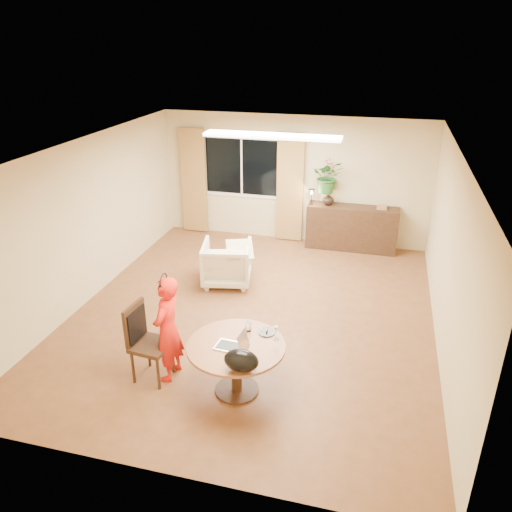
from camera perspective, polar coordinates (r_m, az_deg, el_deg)
The scene contains 24 objects.
floor at distance 7.94m, azimuth -0.35°, elevation -6.58°, with size 6.50×6.50×0.00m, color brown.
ceiling at distance 6.97m, azimuth -0.40°, elevation 12.08°, with size 6.50×6.50×0.00m, color white.
wall_back at distance 10.37m, azimuth 4.31°, elevation 8.70°, with size 5.50×5.50×0.00m, color tan.
wall_left at distance 8.45m, azimuth -18.74°, elevation 3.79°, with size 6.50×6.50×0.00m, color tan.
wall_right at distance 7.21m, azimuth 21.24°, elevation -0.09°, with size 6.50×6.50×0.00m, color tan.
window at distance 10.54m, azimuth -1.65°, elevation 10.15°, with size 1.70×0.03×1.30m.
curtain_left at distance 10.90m, azimuth -7.11°, elevation 8.51°, with size 0.55×0.08×2.25m, color brown.
curtain_right at distance 10.33m, azimuth 3.91°, elevation 7.76°, with size 0.55×0.08×2.25m, color brown.
ceiling_panel at distance 8.12m, azimuth 1.85°, elevation 13.56°, with size 2.20×0.35×0.05m, color white.
dining_table at distance 6.10m, azimuth -2.27°, elevation -11.23°, with size 1.19×1.19×0.68m.
dining_chair at distance 6.46m, azimuth -11.87°, elevation -9.75°, with size 0.49×0.45×1.03m, color black, non-canonical shape.
child at distance 6.35m, azimuth -10.05°, elevation -8.22°, with size 0.34×0.51×1.41m, color red.
laptop at distance 5.92m, azimuth -3.00°, elevation -9.37°, with size 0.37×0.24×0.24m, color #B7B7BC, non-canonical shape.
tumbler at distance 6.24m, azimuth -0.91°, elevation -8.11°, with size 0.08×0.08×0.11m, color white, non-canonical shape.
wine_glass at distance 6.07m, azimuth 2.31°, elevation -8.76°, with size 0.07×0.07×0.19m, color white, non-canonical shape.
pot_lid at distance 6.22m, azimuth 1.22°, elevation -8.67°, with size 0.21×0.21×0.03m, color white, non-canonical shape.
handbag at distance 5.54m, azimuth -1.70°, elevation -11.86°, with size 0.39×0.23×0.26m, color black, non-canonical shape.
armchair at distance 8.73m, azimuth -3.36°, elevation -0.78°, with size 0.82×0.84×0.77m, color beige.
throw at distance 8.42m, azimuth -1.89°, elevation 1.25°, with size 0.45×0.55×0.03m, color beige, non-canonical shape.
sideboard at distance 10.27m, azimuth 10.87°, elevation 3.17°, with size 1.80×0.44×0.90m, color black.
vase at distance 10.12m, azimuth 8.25°, elevation 6.49°, with size 0.24×0.24×0.25m, color black.
bouquet at distance 9.99m, azimuth 8.24°, elevation 8.99°, with size 0.59×0.51×0.66m, color #396F29.
book_stack at distance 10.09m, azimuth 14.19°, elevation 5.45°, with size 0.20×0.15×0.08m, color #865D44, non-canonical shape.
desk_lamp at distance 10.10m, azimuth 6.36°, elevation 6.79°, with size 0.13×0.13×0.33m, color black, non-canonical shape.
Camera 1 is at (1.76, -6.58, 4.08)m, focal length 35.00 mm.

